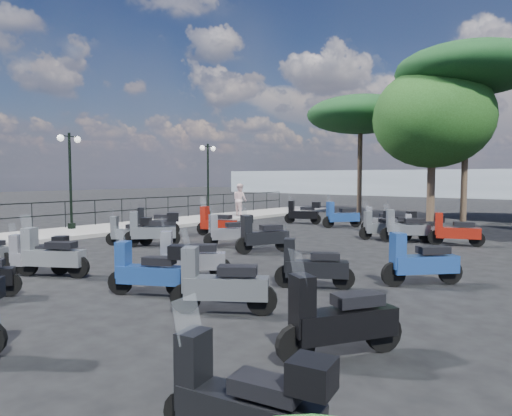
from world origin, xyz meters
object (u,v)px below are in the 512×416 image
Objects in this scene: pine_0 at (468,71)px; scooter_4 at (155,223)px; lamp_post_1 at (70,174)px; scooter_18 at (312,267)px; scooter_17 at (150,270)px; scooter_2 at (153,230)px; scooter_8 at (38,256)px; scooter_11 at (341,216)px; scooter_25 at (420,262)px; scooter_14 at (190,259)px; pedestrian_far at (240,200)px; scooter_10 at (229,231)px; scooter_27 at (406,228)px; scooter_7 at (51,256)px; scooter_22 at (246,404)px; scooter_26 at (455,231)px; lamp_post_2 at (208,175)px; scooter_21 at (399,223)px; scooter_3 at (216,223)px; scooter_16 at (381,221)px; scooter_20 at (423,228)px; pine_2 at (361,115)px; scooter_24 at (221,285)px; scooter_15 at (380,227)px; scooter_19 at (263,236)px; scooter_9 at (130,232)px; scooter_23 at (338,321)px; scooter_5 at (303,213)px; broadleaf_tree at (433,118)px.

scooter_4 is at bearing -125.23° from pine_0.
scooter_18 is (12.62, -1.79, -1.91)m from lamp_post_1.
scooter_4 is 0.98× the size of scooter_17.
scooter_2 is 1.22× the size of scooter_8.
scooter_11 reaches higher than scooter_2.
scooter_17 is 5.52m from scooter_25.
pedestrian_far is at bearing -5.29° from scooter_14.
scooter_14 is at bearing 151.99° from scooter_10.
scooter_27 is at bearing -94.97° from scooter_2.
scooter_7 is (3.81, -5.97, -0.00)m from scooter_4.
scooter_18 is 0.92× the size of scooter_22.
lamp_post_1 is 8.96m from scooter_7.
scooter_25 is 6.21m from scooter_26.
scooter_11 is at bearing -0.34° from lamp_post_2.
scooter_21 is at bearing -159.33° from scooter_11.
scooter_3 reaches higher than scooter_14.
scooter_10 reaches higher than scooter_16.
scooter_16 is (9.77, 7.96, -1.91)m from lamp_post_1.
scooter_10 is at bearing 103.16° from scooter_21.
scooter_20 is at bearing -169.66° from scooter_11.
pine_2 is (-5.35, 7.43, 5.38)m from scooter_21.
scooter_2 is at bearing 25.90° from scooter_24.
scooter_14 is 1.06× the size of scooter_15.
scooter_14 is 0.97× the size of scooter_18.
lamp_post_1 reaches higher than scooter_19.
scooter_9 is at bearing -91.55° from pine_2.
scooter_9 is at bearing 117.21° from scooter_16.
scooter_19 is at bearing -61.47° from scooter_8.
scooter_22 is 2.33m from scooter_23.
scooter_5 is 16.14m from scooter_23.
scooter_3 is 1.28× the size of scooter_20.
scooter_5 is at bearing -144.11° from broadleaf_tree.
pine_0 is (1.01, 6.87, 6.60)m from scooter_15.
scooter_14 is (4.60, -11.51, -0.05)m from scooter_5.
scooter_17 is 0.21× the size of broadleaf_tree.
scooter_25 is 18.41m from pine_2.
scooter_9 is at bearing 108.03° from scooter_11.
scooter_4 is 0.20× the size of broadleaf_tree.
scooter_25 reaches higher than scooter_14.
scooter_11 is at bearing 32.38° from lamp_post_1.
scooter_21 is 0.18× the size of pine_2.
scooter_7 reaches higher than scooter_18.
scooter_26 is (5.65, 4.72, -0.03)m from scooter_10.
scooter_25 reaches higher than scooter_5.
lamp_post_2 is at bearing -11.22° from scooter_8.
scooter_24 reaches higher than scooter_18.
scooter_2 reaches higher than scooter_19.
scooter_19 is at bearing -129.97° from scooter_3.
scooter_22 is 13.17m from scooter_27.
scooter_11 is (2.26, 5.59, 0.01)m from scooter_3.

